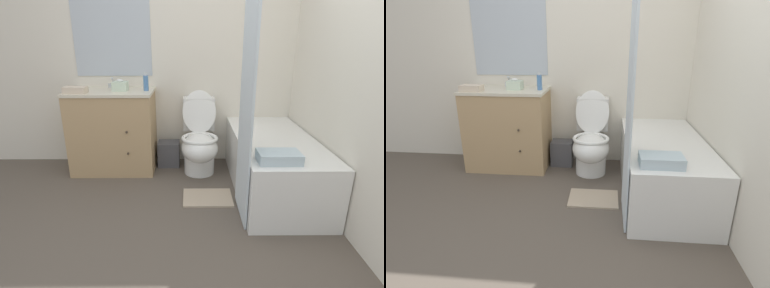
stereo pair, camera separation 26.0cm
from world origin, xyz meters
TOP-DOWN VIEW (x-y plane):
  - ground_plane at (0.00, 0.00)m, footprint 14.00×14.00m
  - wall_back at (-0.01, 1.77)m, footprint 8.00×0.06m
  - wall_right at (1.24, 0.87)m, footprint 0.05×2.74m
  - vanity_cabinet at (-0.77, 1.48)m, footprint 0.89×0.57m
  - sink_faucet at (-0.77, 1.66)m, footprint 0.14×0.12m
  - toilet at (0.16, 1.39)m, footprint 0.39×0.68m
  - bathtub at (0.85, 0.98)m, footprint 0.71×1.53m
  - shower_curtain at (0.48, 0.53)m, footprint 0.02×0.50m
  - wastebasket at (-0.18, 1.56)m, footprint 0.24×0.21m
  - tissue_box at (-0.66, 1.46)m, footprint 0.15×0.15m
  - soap_dispenser at (-0.39, 1.45)m, footprint 0.05×0.05m
  - hand_towel_folded at (-1.07, 1.30)m, footprint 0.21×0.14m
  - bath_towel_folded at (0.72, 0.39)m, footprint 0.31×0.20m
  - bath_mat at (0.22, 0.77)m, footprint 0.45×0.33m

SIDE VIEW (x-z plane):
  - ground_plane at x=0.00m, z-range 0.00..0.00m
  - bath_mat at x=0.22m, z-range 0.00..0.02m
  - wastebasket at x=-0.18m, z-range 0.00..0.28m
  - bathtub at x=0.85m, z-range 0.00..0.53m
  - toilet at x=0.16m, z-range -0.09..0.78m
  - vanity_cabinet at x=-0.77m, z-range 0.01..0.90m
  - bath_towel_folded at x=0.72m, z-range 0.53..0.60m
  - hand_towel_folded at x=-1.07m, z-range 0.89..0.95m
  - sink_faucet at x=-0.77m, z-range 0.86..0.98m
  - tissue_box at x=-0.66m, z-range 0.88..0.99m
  - soap_dispenser at x=-0.39m, z-range 0.88..1.06m
  - shower_curtain at x=0.48m, z-range 0.00..2.01m
  - wall_right at x=1.24m, z-range 0.00..2.50m
  - wall_back at x=-0.01m, z-range 0.00..2.50m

